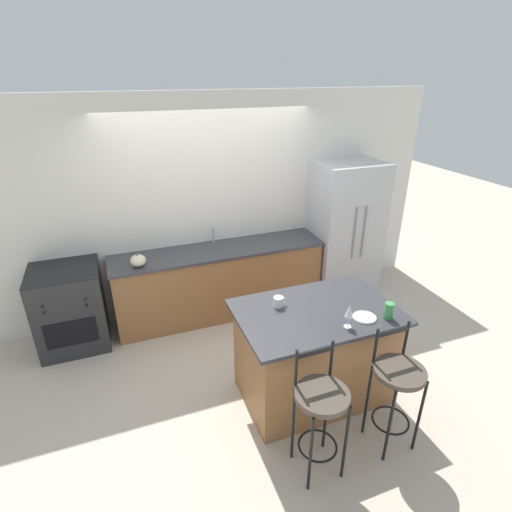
{
  "coord_description": "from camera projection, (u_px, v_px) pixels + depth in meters",
  "views": [
    {
      "loc": [
        -1.14,
        -4.0,
        2.9
      ],
      "look_at": [
        0.17,
        -0.51,
        1.15
      ],
      "focal_mm": 28.0,
      "sensor_mm": 36.0,
      "label": 1
    }
  ],
  "objects": [
    {
      "name": "pumpkin_decoration",
      "position": [
        138.0,
        261.0,
        4.43
      ],
      "size": [
        0.17,
        0.17,
        0.16
      ],
      "color": "beige",
      "rests_on": "back_counter"
    },
    {
      "name": "bar_stool_near",
      "position": [
        320.0,
        407.0,
        2.96
      ],
      "size": [
        0.41,
        0.41,
        1.1
      ],
      "color": "black",
      "rests_on": "ground_plane"
    },
    {
      "name": "refrigerator",
      "position": [
        344.0,
        230.0,
        5.41
      ],
      "size": [
        0.88,
        0.69,
        1.84
      ],
      "color": "#BCBCC1",
      "rests_on": "ground_plane"
    },
    {
      "name": "bar_stool_far",
      "position": [
        397.0,
        383.0,
        3.18
      ],
      "size": [
        0.41,
        0.41,
        1.1
      ],
      "color": "black",
      "rests_on": "ground_plane"
    },
    {
      "name": "dinner_plate",
      "position": [
        365.0,
        317.0,
        3.44
      ],
      "size": [
        0.2,
        0.2,
        0.02
      ],
      "color": "white",
      "rests_on": "kitchen_island"
    },
    {
      "name": "back_counter",
      "position": [
        220.0,
        281.0,
        5.09
      ],
      "size": [
        2.61,
        0.64,
        0.91
      ],
      "color": "#936038",
      "rests_on": "ground_plane"
    },
    {
      "name": "coffee_mug",
      "position": [
        279.0,
        302.0,
        3.59
      ],
      "size": [
        0.12,
        0.09,
        0.1
      ],
      "color": "white",
      "rests_on": "kitchen_island"
    },
    {
      "name": "tumbler_cup",
      "position": [
        389.0,
        311.0,
        3.41
      ],
      "size": [
        0.08,
        0.08,
        0.15
      ],
      "color": "#3D934C",
      "rests_on": "kitchen_island"
    },
    {
      "name": "oven_range",
      "position": [
        71.0,
        308.0,
        4.47
      ],
      "size": [
        0.72,
        0.69,
        0.96
      ],
      "color": "#28282B",
      "rests_on": "ground_plane"
    },
    {
      "name": "kitchen_island",
      "position": [
        314.0,
        353.0,
        3.75
      ],
      "size": [
        1.44,
        0.94,
        0.95
      ],
      "color": "#936038",
      "rests_on": "ground_plane"
    },
    {
      "name": "sink_faucet",
      "position": [
        214.0,
        233.0,
        5.0
      ],
      "size": [
        0.02,
        0.13,
        0.22
      ],
      "color": "#ADAFB5",
      "rests_on": "back_counter"
    },
    {
      "name": "wine_glass",
      "position": [
        349.0,
        311.0,
        3.26
      ],
      "size": [
        0.07,
        0.07,
        0.22
      ],
      "color": "white",
      "rests_on": "kitchen_island"
    },
    {
      "name": "wall_back",
      "position": [
        210.0,
        207.0,
        4.96
      ],
      "size": [
        6.0,
        0.07,
        2.7
      ],
      "color": "silver",
      "rests_on": "ground_plane"
    },
    {
      "name": "ground_plane",
      "position": [
        229.0,
        325.0,
        4.98
      ],
      "size": [
        18.0,
        18.0,
        0.0
      ],
      "primitive_type": "plane",
      "color": "beige"
    }
  ]
}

